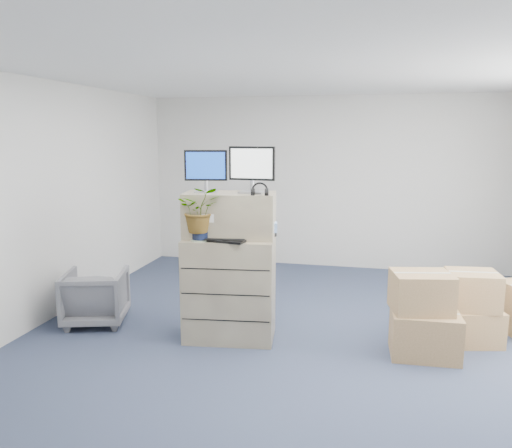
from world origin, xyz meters
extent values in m
plane|color=#29304B|center=(0.00, 0.00, 0.00)|extent=(7.00, 7.00, 0.00)
cube|color=beige|center=(0.00, 3.51, 1.40)|extent=(6.00, 0.02, 2.80)
cube|color=#82725A|center=(-0.76, 0.22, 0.55)|extent=(1.01, 0.68, 1.10)
cube|color=#82725A|center=(-0.77, 0.28, 1.34)|extent=(0.99, 0.58, 0.47)
cube|color=#99999E|center=(-1.02, 0.26, 1.58)|extent=(0.26, 0.21, 0.02)
cylinder|color=#99999E|center=(-1.02, 0.26, 1.64)|extent=(0.04, 0.04, 0.11)
cube|color=black|center=(-1.02, 0.26, 1.85)|extent=(0.44, 0.12, 0.32)
cube|color=navy|center=(-1.02, 0.24, 1.85)|extent=(0.40, 0.09, 0.28)
cube|color=#99999E|center=(-0.54, 0.29, 1.58)|extent=(0.26, 0.20, 0.02)
cylinder|color=#99999E|center=(-0.54, 0.29, 1.65)|extent=(0.04, 0.04, 0.12)
cube|color=black|center=(-0.54, 0.29, 1.88)|extent=(0.49, 0.06, 0.35)
cube|color=silver|center=(-0.54, 0.28, 1.88)|extent=(0.44, 0.03, 0.30)
torus|color=black|center=(-0.42, 0.13, 1.62)|extent=(0.17, 0.04, 0.17)
cube|color=black|center=(-0.77, 0.04, 1.11)|extent=(0.48, 0.26, 0.02)
ellipsoid|color=silver|center=(-0.44, 0.18, 1.12)|extent=(0.11, 0.08, 0.03)
cylinder|color=gray|center=(-0.66, 0.26, 1.24)|extent=(0.08, 0.08, 0.28)
cube|color=silver|center=(-0.81, 0.28, 1.11)|extent=(0.07, 0.06, 0.02)
cube|color=black|center=(-0.81, 0.28, 1.18)|extent=(0.06, 0.04, 0.12)
cube|color=black|center=(-0.40, 0.37, 1.13)|extent=(0.22, 0.18, 0.06)
cube|color=#4581EB|center=(-0.41, 0.35, 1.21)|extent=(0.29, 0.18, 0.10)
cylinder|color=#98AB8A|center=(-1.02, 0.03, 1.11)|extent=(0.20, 0.20, 0.02)
cylinder|color=black|center=(-1.02, 0.03, 1.18)|extent=(0.17, 0.17, 0.13)
imported|color=#1D5B1A|center=(-1.02, 0.03, 1.37)|extent=(0.53, 0.57, 0.37)
imported|color=slate|center=(-2.40, 0.28, 0.35)|extent=(0.82, 0.79, 0.69)
cube|color=olive|center=(1.24, 0.22, 0.22)|extent=(0.67, 0.52, 0.45)
cube|color=olive|center=(1.77, 0.66, 0.19)|extent=(0.60, 0.53, 0.38)
cube|color=olive|center=(1.19, 0.24, 0.64)|extent=(0.63, 0.54, 0.39)
cube|color=olive|center=(1.74, 0.67, 0.57)|extent=(0.53, 0.48, 0.39)
camera|label=1|loc=(0.67, -4.71, 2.16)|focal=35.00mm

